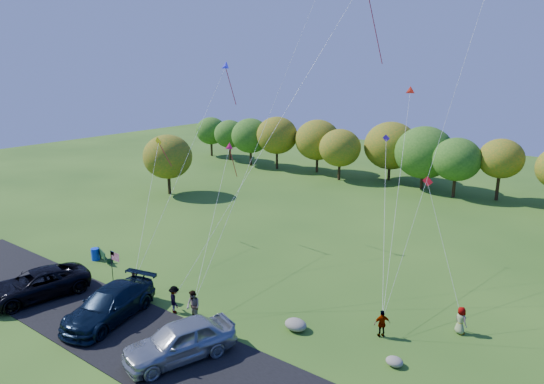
{
  "coord_description": "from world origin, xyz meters",
  "views": [
    {
      "loc": [
        20.14,
        -18.65,
        14.62
      ],
      "look_at": [
        1.81,
        6.0,
        6.52
      ],
      "focal_mm": 32.0,
      "sensor_mm": 36.0,
      "label": 1
    }
  ],
  "objects_px": {
    "minivan_navy": "(109,305)",
    "park_bench": "(103,255)",
    "flyer_b": "(193,306)",
    "flyer_d": "(382,324)",
    "minivan_silver": "(180,341)",
    "flyer_a": "(134,283)",
    "flyer_c": "(174,300)",
    "trash_barrel": "(95,254)",
    "flyer_e": "(461,320)",
    "minivan_dark": "(37,284)"
  },
  "relations": [
    {
      "from": "minivan_navy",
      "to": "flyer_b",
      "type": "xyz_separation_m",
      "value": [
        4.02,
        2.87,
        -0.05
      ]
    },
    {
      "from": "flyer_a",
      "to": "flyer_e",
      "type": "distance_m",
      "value": 20.06
    },
    {
      "from": "minivan_dark",
      "to": "park_bench",
      "type": "distance_m",
      "value": 6.34
    },
    {
      "from": "flyer_a",
      "to": "flyer_e",
      "type": "bearing_deg",
      "value": 8.31
    },
    {
      "from": "flyer_d",
      "to": "flyer_e",
      "type": "bearing_deg",
      "value": 176.39
    },
    {
      "from": "minivan_navy",
      "to": "minivan_silver",
      "type": "bearing_deg",
      "value": -15.51
    },
    {
      "from": "minivan_dark",
      "to": "flyer_d",
      "type": "distance_m",
      "value": 21.72
    },
    {
      "from": "flyer_c",
      "to": "minivan_silver",
      "type": "bearing_deg",
      "value": 170.98
    },
    {
      "from": "minivan_silver",
      "to": "flyer_a",
      "type": "bearing_deg",
      "value": 177.84
    },
    {
      "from": "flyer_c",
      "to": "park_bench",
      "type": "height_order",
      "value": "flyer_c"
    },
    {
      "from": "flyer_e",
      "to": "trash_barrel",
      "type": "bearing_deg",
      "value": 44.64
    },
    {
      "from": "flyer_b",
      "to": "flyer_e",
      "type": "relative_size",
      "value": 1.18
    },
    {
      "from": "minivan_navy",
      "to": "trash_barrel",
      "type": "relative_size",
      "value": 6.91
    },
    {
      "from": "minivan_navy",
      "to": "minivan_silver",
      "type": "height_order",
      "value": "minivan_silver"
    },
    {
      "from": "park_bench",
      "to": "trash_barrel",
      "type": "bearing_deg",
      "value": -153.02
    },
    {
      "from": "minivan_dark",
      "to": "minivan_navy",
      "type": "distance_m",
      "value": 6.25
    },
    {
      "from": "flyer_d",
      "to": "trash_barrel",
      "type": "bearing_deg",
      "value": -37.14
    },
    {
      "from": "flyer_b",
      "to": "park_bench",
      "type": "xyz_separation_m",
      "value": [
        -11.94,
        2.1,
        -0.42
      ]
    },
    {
      "from": "flyer_b",
      "to": "flyer_d",
      "type": "height_order",
      "value": "flyer_b"
    },
    {
      "from": "minivan_silver",
      "to": "trash_barrel",
      "type": "bearing_deg",
      "value": -178.85
    },
    {
      "from": "minivan_navy",
      "to": "park_bench",
      "type": "xyz_separation_m",
      "value": [
        -7.92,
        4.97,
        -0.47
      ]
    },
    {
      "from": "flyer_e",
      "to": "park_bench",
      "type": "bearing_deg",
      "value": 44.79
    },
    {
      "from": "flyer_a",
      "to": "flyer_d",
      "type": "relative_size",
      "value": 1.07
    },
    {
      "from": "minivan_navy",
      "to": "flyer_d",
      "type": "xyz_separation_m",
      "value": [
        13.63,
        7.86,
        -0.2
      ]
    },
    {
      "from": "flyer_d",
      "to": "flyer_c",
      "type": "bearing_deg",
      "value": -20.83
    },
    {
      "from": "flyer_d",
      "to": "flyer_e",
      "type": "xyz_separation_m",
      "value": [
        3.38,
        2.96,
        0.0
      ]
    },
    {
      "from": "minivan_silver",
      "to": "trash_barrel",
      "type": "height_order",
      "value": "minivan_silver"
    },
    {
      "from": "park_bench",
      "to": "minivan_navy",
      "type": "bearing_deg",
      "value": -13.5
    },
    {
      "from": "trash_barrel",
      "to": "minivan_navy",
      "type": "bearing_deg",
      "value": -29.18
    },
    {
      "from": "flyer_e",
      "to": "minivan_navy",
      "type": "bearing_deg",
      "value": 64.05
    },
    {
      "from": "minivan_dark",
      "to": "trash_barrel",
      "type": "height_order",
      "value": "minivan_dark"
    },
    {
      "from": "flyer_b",
      "to": "trash_barrel",
      "type": "distance_m",
      "value": 12.88
    },
    {
      "from": "minivan_silver",
      "to": "flyer_b",
      "type": "distance_m",
      "value": 3.83
    },
    {
      "from": "flyer_a",
      "to": "park_bench",
      "type": "height_order",
      "value": "flyer_a"
    },
    {
      "from": "flyer_a",
      "to": "flyer_b",
      "type": "distance_m",
      "value": 5.43
    },
    {
      "from": "minivan_silver",
      "to": "flyer_d",
      "type": "distance_m",
      "value": 10.97
    },
    {
      "from": "minivan_navy",
      "to": "flyer_c",
      "type": "relative_size",
      "value": 3.73
    },
    {
      "from": "flyer_c",
      "to": "trash_barrel",
      "type": "height_order",
      "value": "flyer_c"
    },
    {
      "from": "minivan_silver",
      "to": "flyer_a",
      "type": "height_order",
      "value": "minivan_silver"
    },
    {
      "from": "minivan_navy",
      "to": "flyer_a",
      "type": "relative_size",
      "value": 3.77
    },
    {
      "from": "flyer_a",
      "to": "flyer_b",
      "type": "height_order",
      "value": "flyer_b"
    },
    {
      "from": "minivan_navy",
      "to": "flyer_d",
      "type": "height_order",
      "value": "minivan_navy"
    },
    {
      "from": "flyer_b",
      "to": "flyer_c",
      "type": "height_order",
      "value": "flyer_b"
    },
    {
      "from": "minivan_navy",
      "to": "flyer_d",
      "type": "bearing_deg",
      "value": 16.74
    },
    {
      "from": "flyer_c",
      "to": "flyer_d",
      "type": "xyz_separation_m",
      "value": [
        11.22,
        4.99,
        -0.07
      ]
    },
    {
      "from": "minivan_navy",
      "to": "park_bench",
      "type": "relative_size",
      "value": 3.74
    },
    {
      "from": "minivan_silver",
      "to": "flyer_c",
      "type": "height_order",
      "value": "minivan_silver"
    },
    {
      "from": "minivan_navy",
      "to": "minivan_silver",
      "type": "distance_m",
      "value": 6.24
    },
    {
      "from": "minivan_dark",
      "to": "flyer_c",
      "type": "height_order",
      "value": "minivan_dark"
    },
    {
      "from": "minivan_silver",
      "to": "flyer_c",
      "type": "bearing_deg",
      "value": 160.85
    }
  ]
}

